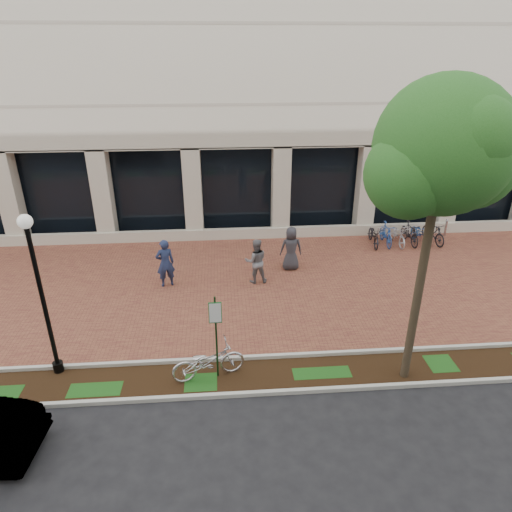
{
  "coord_description": "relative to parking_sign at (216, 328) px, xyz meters",
  "views": [
    {
      "loc": [
        -0.73,
        -15.15,
        8.3
      ],
      "look_at": [
        0.41,
        -0.8,
        1.56
      ],
      "focal_mm": 32.0,
      "sensor_mm": 36.0,
      "label": 1
    }
  ],
  "objects": [
    {
      "name": "bollard",
      "position": [
        10.72,
        9.16,
        -1.15
      ],
      "size": [
        0.12,
        0.12,
        0.86
      ],
      "color": "#ADACB1",
      "rests_on": "ground"
    },
    {
      "name": "pedestrian_right",
      "position": [
        2.95,
        6.35,
        -0.69
      ],
      "size": [
        0.88,
        0.58,
        1.79
      ],
      "primitive_type": "imported",
      "rotation": [
        0.0,
        0.0,
        3.13
      ],
      "color": "#2D2C32",
      "rests_on": "ground"
    },
    {
      "name": "brick_plaza",
      "position": [
        0.98,
        5.16,
        -1.58
      ],
      "size": [
        40.0,
        9.0,
        0.01
      ],
      "primitive_type": "cube",
      "color": "brown",
      "rests_on": "ground"
    },
    {
      "name": "planting_strip",
      "position": [
        0.98,
        -0.09,
        -1.58
      ],
      "size": [
        40.0,
        1.5,
        0.01
      ],
      "primitive_type": "cube",
      "color": "black",
      "rests_on": "ground"
    },
    {
      "name": "near_office_building",
      "position": [
        0.98,
        15.63,
        8.47
      ],
      "size": [
        40.0,
        12.12,
        16.0
      ],
      "color": "#BCB4A0",
      "rests_on": "ground"
    },
    {
      "name": "curb_plaza_side",
      "position": [
        0.98,
        0.66,
        -1.53
      ],
      "size": [
        40.0,
        0.12,
        0.12
      ],
      "primitive_type": "cube",
      "color": "#B7B7AC",
      "rests_on": "ground"
    },
    {
      "name": "street_tree",
      "position": [
        5.15,
        -0.36,
        4.48
      ],
      "size": [
        3.67,
        3.06,
        7.8
      ],
      "color": "#433626",
      "rests_on": "ground"
    },
    {
      "name": "locked_bicycle",
      "position": [
        -0.25,
        -0.01,
        -1.06
      ],
      "size": [
        2.12,
        1.17,
        1.06
      ],
      "primitive_type": "imported",
      "rotation": [
        0.0,
        0.0,
        1.82
      ],
      "color": "silver",
      "rests_on": "ground"
    },
    {
      "name": "pedestrian_left",
      "position": [
        -1.89,
        5.33,
        -0.65
      ],
      "size": [
        0.78,
        0.63,
        1.87
      ],
      "primitive_type": "imported",
      "rotation": [
        0.0,
        0.0,
        3.44
      ],
      "color": "#1D284A",
      "rests_on": "ground"
    },
    {
      "name": "ground",
      "position": [
        0.98,
        5.16,
        -1.59
      ],
      "size": [
        120.0,
        120.0,
        0.0
      ],
      "primitive_type": "plane",
      "color": "black",
      "rests_on": "ground"
    },
    {
      "name": "bike_rack_cluster",
      "position": [
        8.39,
        8.46,
        -1.1
      ],
      "size": [
        3.51,
        1.81,
        1.02
      ],
      "rotation": [
        0.0,
        0.0,
        0.02
      ],
      "color": "black",
      "rests_on": "ground"
    },
    {
      "name": "pedestrian_mid",
      "position": [
        1.47,
        5.37,
        -0.71
      ],
      "size": [
        0.9,
        0.72,
        1.76
      ],
      "primitive_type": "imported",
      "rotation": [
        0.0,
        0.0,
        3.21
      ],
      "color": "slate",
      "rests_on": "ground"
    },
    {
      "name": "parking_sign",
      "position": [
        0.0,
        0.0,
        0.0
      ],
      "size": [
        0.34,
        0.07,
        2.5
      ],
      "rotation": [
        0.0,
        0.0,
        0.02
      ],
      "color": "#133416",
      "rests_on": "ground"
    },
    {
      "name": "lamppost",
      "position": [
        -4.42,
        0.56,
        1.02
      ],
      "size": [
        0.36,
        0.36,
        4.63
      ],
      "color": "black",
      "rests_on": "ground"
    },
    {
      "name": "curb_street_side",
      "position": [
        0.98,
        -0.84,
        -1.53
      ],
      "size": [
        40.0,
        0.12,
        0.12
      ],
      "primitive_type": "cube",
      "color": "#B7B7AC",
      "rests_on": "ground"
    }
  ]
}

